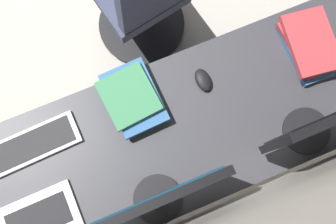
# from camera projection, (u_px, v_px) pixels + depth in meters

# --- Properties ---
(desk) EXTENTS (2.32, 0.65, 0.73)m
(desk) POSITION_uv_depth(u_px,v_px,m) (172.00, 135.00, 1.58)
(desk) COLOR #38383D
(desk) RESTS_ON ground
(drawer_pedestal) EXTENTS (0.40, 0.51, 0.69)m
(drawer_pedestal) POSITION_uv_depth(u_px,v_px,m) (76.00, 189.00, 1.84)
(drawer_pedestal) COLOR #38383D
(drawer_pedestal) RESTS_ON ground
(monitor_primary) EXTENTS (0.53, 0.20, 0.41)m
(monitor_primary) POSITION_uv_depth(u_px,v_px,m) (156.00, 201.00, 1.23)
(monitor_primary) COLOR black
(monitor_primary) RESTS_ON desk
(monitor_secondary) EXTENTS (0.49, 0.20, 0.47)m
(monitor_secondary) POSITION_uv_depth(u_px,v_px,m) (334.00, 119.00, 1.25)
(monitor_secondary) COLOR black
(monitor_secondary) RESTS_ON desk
(keyboard_main) EXTENTS (0.42, 0.16, 0.02)m
(keyboard_main) POSITION_uv_depth(u_px,v_px,m) (29.00, 146.00, 1.49)
(keyboard_main) COLOR silver
(keyboard_main) RESTS_ON desk
(mouse_main) EXTENTS (0.06, 0.10, 0.03)m
(mouse_main) POSITION_uv_depth(u_px,v_px,m) (203.00, 80.00, 1.54)
(mouse_main) COLOR black
(mouse_main) RESTS_ON desk
(book_stack_near) EXTENTS (0.23, 0.32, 0.08)m
(book_stack_near) POSITION_uv_depth(u_px,v_px,m) (309.00, 45.00, 1.55)
(book_stack_near) COLOR #38669E
(book_stack_near) RESTS_ON desk
(book_stack_far) EXTENTS (0.24, 0.30, 0.08)m
(book_stack_far) POSITION_uv_depth(u_px,v_px,m) (133.00, 98.00, 1.50)
(book_stack_far) COLOR #3D8456
(book_stack_far) RESTS_ON desk
(office_chair) EXTENTS (0.56, 0.59, 0.97)m
(office_chair) POSITION_uv_depth(u_px,v_px,m) (144.00, 0.00, 1.93)
(office_chair) COLOR #383D56
(office_chair) RESTS_ON ground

